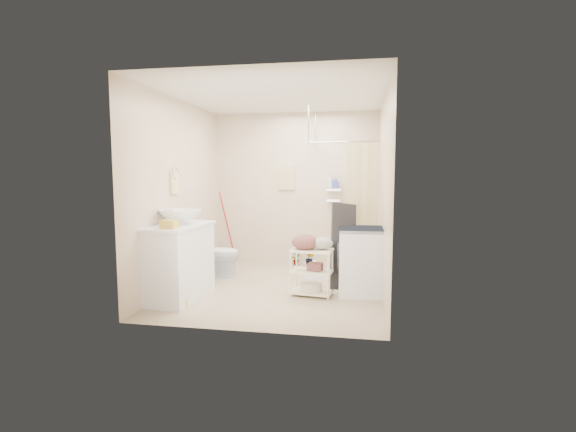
# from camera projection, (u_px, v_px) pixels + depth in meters

# --- Properties ---
(floor) EXTENTS (3.20, 3.20, 0.00)m
(floor) POSITION_uv_depth(u_px,v_px,m) (278.00, 288.00, 5.75)
(floor) COLOR tan
(floor) RESTS_ON ground
(ceiling) EXTENTS (2.80, 3.20, 0.04)m
(ceiling) POSITION_uv_depth(u_px,v_px,m) (277.00, 95.00, 5.48)
(ceiling) COLOR silver
(ceiling) RESTS_ON ground
(wall_back) EXTENTS (2.80, 0.04, 2.60)m
(wall_back) POSITION_uv_depth(u_px,v_px,m) (295.00, 189.00, 7.19)
(wall_back) COLOR beige
(wall_back) RESTS_ON ground
(wall_front) EXTENTS (2.80, 0.04, 2.60)m
(wall_front) POSITION_uv_depth(u_px,v_px,m) (246.00, 202.00, 4.05)
(wall_front) COLOR beige
(wall_front) RESTS_ON ground
(wall_left) EXTENTS (0.04, 3.20, 2.60)m
(wall_left) POSITION_uv_depth(u_px,v_px,m) (180.00, 193.00, 5.85)
(wall_left) COLOR beige
(wall_left) RESTS_ON ground
(wall_right) EXTENTS (0.04, 3.20, 2.60)m
(wall_right) POSITION_uv_depth(u_px,v_px,m) (384.00, 195.00, 5.38)
(wall_right) COLOR beige
(wall_right) RESTS_ON ground
(vanity) EXTENTS (0.66, 1.10, 0.94)m
(vanity) POSITION_uv_depth(u_px,v_px,m) (178.00, 261.00, 5.26)
(vanity) COLOR silver
(vanity) RESTS_ON ground
(sink) EXTENTS (0.53, 0.53, 0.18)m
(sink) POSITION_uv_depth(u_px,v_px,m) (180.00, 217.00, 5.28)
(sink) COLOR white
(sink) RESTS_ON vanity
(counter_basket) EXTENTS (0.19, 0.16, 0.10)m
(counter_basket) POSITION_uv_depth(u_px,v_px,m) (169.00, 224.00, 4.85)
(counter_basket) COLOR gold
(counter_basket) RESTS_ON vanity
(floor_basket) EXTENTS (0.31, 0.27, 0.14)m
(floor_basket) POSITION_uv_depth(u_px,v_px,m) (177.00, 302.00, 4.90)
(floor_basket) COLOR gold
(floor_basket) RESTS_ON ground
(toilet) EXTENTS (0.73, 0.46, 0.71)m
(toilet) POSITION_uv_depth(u_px,v_px,m) (218.00, 253.00, 6.39)
(toilet) COLOR silver
(toilet) RESTS_ON ground
(mop) EXTENTS (0.13, 0.13, 1.24)m
(mop) POSITION_uv_depth(u_px,v_px,m) (226.00, 228.00, 7.35)
(mop) COLOR #AB1E20
(mop) RESTS_ON ground
(potted_plant_a) EXTENTS (0.19, 0.17, 0.31)m
(potted_plant_a) POSITION_uv_depth(u_px,v_px,m) (296.00, 256.00, 7.16)
(potted_plant_a) COLOR brown
(potted_plant_a) RESTS_ON ground
(potted_plant_b) EXTENTS (0.20, 0.20, 0.29)m
(potted_plant_b) POSITION_uv_depth(u_px,v_px,m) (310.00, 258.00, 7.05)
(potted_plant_b) COLOR brown
(potted_plant_b) RESTS_ON ground
(hanging_towel) EXTENTS (0.28, 0.03, 0.42)m
(hanging_towel) POSITION_uv_depth(u_px,v_px,m) (287.00, 178.00, 7.17)
(hanging_towel) COLOR beige
(hanging_towel) RESTS_ON wall_back
(towel_ring) EXTENTS (0.04, 0.22, 0.34)m
(towel_ring) POSITION_uv_depth(u_px,v_px,m) (175.00, 181.00, 5.63)
(towel_ring) COLOR #F0D88B
(towel_ring) RESTS_ON wall_left
(tp_holder) EXTENTS (0.08, 0.12, 0.14)m
(tp_holder) POSITION_uv_depth(u_px,v_px,m) (185.00, 234.00, 5.95)
(tp_holder) COLOR silver
(tp_holder) RESTS_ON wall_left
(shower) EXTENTS (1.10, 1.10, 2.10)m
(shower) POSITION_uv_depth(u_px,v_px,m) (344.00, 207.00, 6.53)
(shower) COLOR white
(shower) RESTS_ON ground
(shampoo_bottle_a) EXTENTS (0.11, 0.11, 0.25)m
(shampoo_bottle_a) POSITION_uv_depth(u_px,v_px,m) (330.00, 181.00, 6.99)
(shampoo_bottle_a) COLOR silver
(shampoo_bottle_a) RESTS_ON shower
(shampoo_bottle_b) EXTENTS (0.10, 0.11, 0.19)m
(shampoo_bottle_b) POSITION_uv_depth(u_px,v_px,m) (336.00, 183.00, 6.96)
(shampoo_bottle_b) COLOR #394FA4
(shampoo_bottle_b) RESTS_ON shower
(washing_machine) EXTENTS (0.62, 0.64, 0.87)m
(washing_machine) POSITION_uv_depth(u_px,v_px,m) (362.00, 261.00, 5.46)
(washing_machine) COLOR silver
(washing_machine) RESTS_ON ground
(laundry_rack) EXTENTS (0.56, 0.38, 0.72)m
(laundry_rack) POSITION_uv_depth(u_px,v_px,m) (312.00, 268.00, 5.39)
(laundry_rack) COLOR white
(laundry_rack) RESTS_ON ground
(ironing_board) EXTENTS (0.36, 0.24, 1.22)m
(ironing_board) POSITION_uv_depth(u_px,v_px,m) (343.00, 246.00, 5.57)
(ironing_board) COLOR black
(ironing_board) RESTS_ON ground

